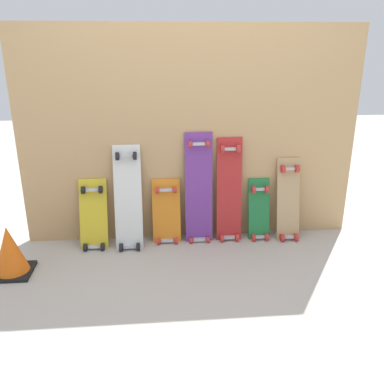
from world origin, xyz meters
The scene contains 10 objects.
ground_plane centered at (0.00, 0.00, 0.00)m, with size 12.00×12.00×0.00m, color #B2AAA0.
plywood_wall_panel centered at (0.00, 0.07, 0.87)m, with size 2.76×0.04×1.75m, color tan.
skateboard_yellow centered at (-0.81, -0.06, 0.24)m, with size 0.23×0.25×0.62m.
skateboard_white centered at (-0.52, -0.07, 0.38)m, with size 0.22×0.28×0.90m.
skateboard_orange centered at (-0.21, -0.03, 0.23)m, with size 0.24×0.18×0.61m.
skateboard_purple centered at (0.06, -0.02, 0.42)m, with size 0.23×0.18×0.99m.
skateboard_red centered at (0.32, -0.02, 0.40)m, with size 0.21×0.18×0.94m.
skateboard_green centered at (0.58, -0.03, 0.23)m, with size 0.18×0.19×0.58m.
skateboard_natural centered at (0.83, -0.05, 0.31)m, with size 0.19×0.22×0.75m.
traffic_cone centered at (-1.36, -0.47, 0.18)m, with size 0.28×0.28×0.37m.
Camera 1 is at (-0.29, -3.26, 1.61)m, focal length 38.91 mm.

